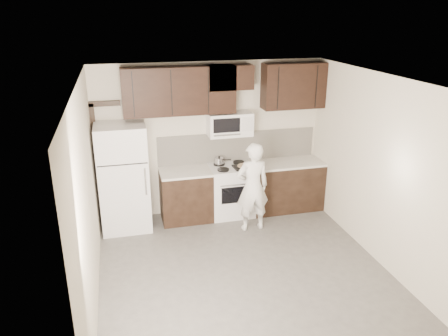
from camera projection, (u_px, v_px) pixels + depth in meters
name	position (u px, v px, depth m)	size (l,w,h in m)	color
floor	(246.00, 275.00, 6.13)	(4.50, 4.50, 0.00)	#53504D
back_wall	(210.00, 139.00, 7.72)	(4.00, 4.00, 0.00)	beige
ceiling	(249.00, 82.00, 5.20)	(4.50, 4.50, 0.00)	white
counter_run	(247.00, 189.00, 7.88)	(2.95, 0.64, 0.91)	black
stove	(231.00, 190.00, 7.81)	(0.76, 0.66, 0.94)	white
backsplash	(238.00, 146.00, 7.88)	(2.90, 0.02, 0.54)	beige
upper_cabinets	(224.00, 87.00, 7.28)	(3.48, 0.35, 0.78)	black
microwave	(230.00, 124.00, 7.51)	(0.76, 0.42, 0.40)	white
refrigerator	(124.00, 178.00, 7.19)	(0.80, 0.76, 1.80)	white
door_trim	(99.00, 153.00, 7.28)	(0.50, 0.08, 2.12)	black
saucepan	(219.00, 161.00, 7.73)	(0.30, 0.17, 0.17)	silver
baking_tray	(245.00, 167.00, 7.61)	(0.40, 0.30, 0.02)	black
pizza	(245.00, 166.00, 7.60)	(0.27, 0.27, 0.02)	#CBB488
person	(253.00, 187.00, 7.18)	(0.55, 0.36, 1.52)	white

